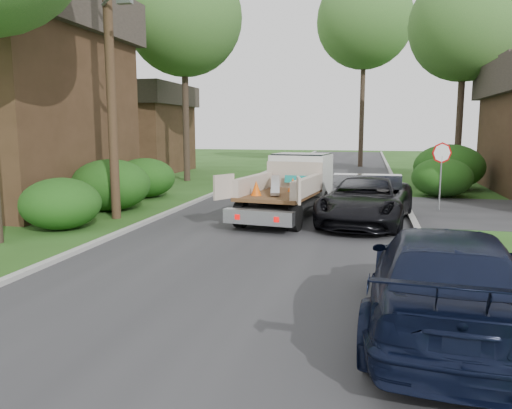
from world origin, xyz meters
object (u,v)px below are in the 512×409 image
at_px(tree_center_far, 365,21).
at_px(black_pickup, 367,200).
at_px(tree_left_far, 184,17).
at_px(flatbed_truck, 293,183).
at_px(tree_right_far, 465,26).
at_px(tree_left_back, 32,7).
at_px(house_left_far, 130,127).
at_px(utility_pole, 110,58).
at_px(navy_suv, 445,281).
at_px(stop_sign, 441,162).

relative_size(tree_center_far, black_pickup, 2.73).
relative_size(tree_left_far, black_pickup, 2.28).
bearing_deg(flatbed_truck, tree_right_far, 68.53).
bearing_deg(flatbed_truck, tree_left_back, 164.56).
bearing_deg(house_left_far, utility_pole, -64.77).
xyz_separation_m(flatbed_truck, navy_suv, (3.65, -9.41, -0.36)).
distance_m(tree_right_far, flatbed_truck, 16.72).
bearing_deg(navy_suv, tree_right_far, -94.75).
xyz_separation_m(tree_left_back, flatbed_truck, (14.15, -6.09, -7.85)).
bearing_deg(black_pickup, navy_suv, -73.71).
bearing_deg(tree_center_far, stop_sign, -81.34).
bearing_deg(tree_left_back, flatbed_truck, -23.29).
distance_m(tree_left_back, black_pickup, 19.86).
relative_size(house_left_far, tree_right_far, 0.66).
bearing_deg(flatbed_truck, black_pickup, -14.16).
xyz_separation_m(utility_pole, house_left_far, (-8.02, 17.02, -2.12)).
relative_size(tree_left_far, flatbed_truck, 2.13).
bearing_deg(tree_right_far, utility_pole, -130.84).
bearing_deg(tree_right_far, house_left_far, 174.56).
height_order(tree_left_back, navy_suv, tree_left_back).
distance_m(tree_left_far, black_pickup, 17.13).
bearing_deg(tree_left_far, tree_center_far, 53.84).
bearing_deg(utility_pole, tree_left_back, 136.74).
xyz_separation_m(utility_pole, navy_suv, (9.28, -7.48, -4.40)).
xyz_separation_m(stop_sign, tree_right_far, (2.30, 11.00, 6.70)).
relative_size(stop_sign, utility_pole, 0.25).
bearing_deg(black_pickup, tree_center_far, 99.86).
relative_size(stop_sign, tree_left_back, 0.21).
height_order(stop_sign, tree_left_far, tree_left_far).
distance_m(utility_pole, flatbed_truck, 7.19).
height_order(tree_right_far, black_pickup, tree_right_far).
bearing_deg(tree_center_far, house_left_far, -152.70).
height_order(flatbed_truck, black_pickup, flatbed_truck).
distance_m(tree_center_far, black_pickup, 26.18).
xyz_separation_m(utility_pole, flatbed_truck, (5.63, 1.93, -4.04)).
height_order(tree_right_far, tree_center_far, tree_center_far).
bearing_deg(navy_suv, house_left_far, -50.18).
bearing_deg(tree_left_back, stop_sign, -11.77).
height_order(utility_pole, flatbed_truck, utility_pole).
bearing_deg(navy_suv, utility_pole, -34.28).
distance_m(utility_pole, tree_left_back, 12.30).
relative_size(stop_sign, house_left_far, 0.33).
distance_m(tree_right_far, navy_suv, 24.07).
bearing_deg(tree_center_far, flatbed_truck, -94.59).
relative_size(tree_left_back, navy_suv, 2.25).
bearing_deg(tree_left_far, navy_suv, -59.91).
xyz_separation_m(tree_left_back, navy_suv, (17.80, -15.50, -8.20)).
xyz_separation_m(tree_right_far, tree_left_back, (-21.50, -7.00, 0.50)).
bearing_deg(tree_center_far, utility_pole, -106.65).
bearing_deg(utility_pole, house_left_far, 115.23).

